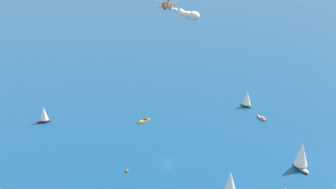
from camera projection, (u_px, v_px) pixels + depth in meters
name	position (u px, v px, depth m)	size (l,w,h in m)	color
ground_plane	(168.00, 161.00, 147.30)	(2000.00, 2000.00, 0.00)	navy
sailboat_near_centre	(44.00, 114.00, 182.02)	(6.27, 5.64, 8.53)	#B21E1E
sailboat_far_port	(230.00, 182.00, 125.97)	(6.81, 4.42, 8.46)	#B21E1E
sailboat_inshore	(247.00, 99.00, 201.48)	(5.19, 7.55, 9.42)	#33704C
motorboat_offshore	(143.00, 121.00, 183.18)	(6.37, 3.25, 1.79)	gold
motorboat_trailing	(261.00, 118.00, 186.81)	(4.85, 5.69, 1.74)	#9E9993
sailboat_ahead	(302.00, 156.00, 140.40)	(7.74, 8.05, 11.26)	#9E9993
marker_buoy	(127.00, 171.00, 139.77)	(1.10, 1.10, 2.10)	orange
biplane_lead	(168.00, 6.00, 129.72)	(6.51, 6.54, 3.61)	orange
smoke_trail_lead	(188.00, 14.00, 111.61)	(16.63, 17.83, 2.80)	silver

